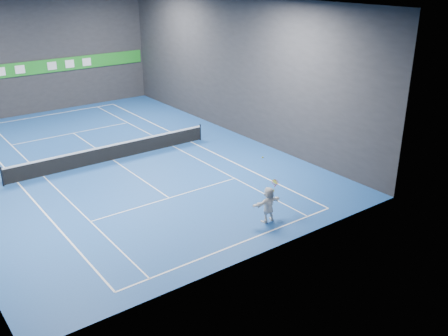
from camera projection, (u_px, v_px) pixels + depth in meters
ground at (114, 160)px, 29.46m from camera, size 26.00×26.00×0.00m
ceiling at (99, 0)px, 26.05m from camera, size 26.00×26.00×0.00m
wall_back at (34, 54)px, 37.41m from camera, size 18.00×0.10×9.00m
wall_front at (257, 149)px, 18.09m from camera, size 18.00×0.10×9.00m
wall_right at (234, 67)px, 32.72m from camera, size 0.10×26.00×9.00m
baseline_near at (237, 244)px, 20.62m from camera, size 10.98×0.08×0.01m
baseline_far at (47, 115)px, 38.29m from camera, size 10.98×0.08×0.01m
sideline_doubles_left at (18, 183)px, 26.42m from camera, size 0.08×23.78×0.01m
sideline_doubles_right at (191, 142)px, 32.49m from camera, size 0.08×23.78×0.01m
sideline_singles_left at (44, 177)px, 27.19m from camera, size 0.06×23.78×0.01m
sideline_singles_right at (173, 146)px, 31.72m from camera, size 0.06×23.78×0.01m
service_line_near at (169, 198)px, 24.70m from camera, size 8.23×0.06×0.01m
service_line_far at (73, 133)px, 34.21m from camera, size 8.23×0.06×0.01m
center_service_line at (114, 160)px, 29.45m from camera, size 0.06×12.80×0.01m
player at (268, 204)px, 22.17m from camera, size 1.55×0.51×1.66m
tennis_ball at (263, 157)px, 21.30m from camera, size 0.07×0.07×0.07m
tennis_net at (113, 152)px, 29.25m from camera, size 12.50×0.10×1.07m
sponsor_banner at (36, 68)px, 37.74m from camera, size 17.64×0.11×1.00m
tennis_racket at (275, 183)px, 22.08m from camera, size 0.43×0.37×0.63m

